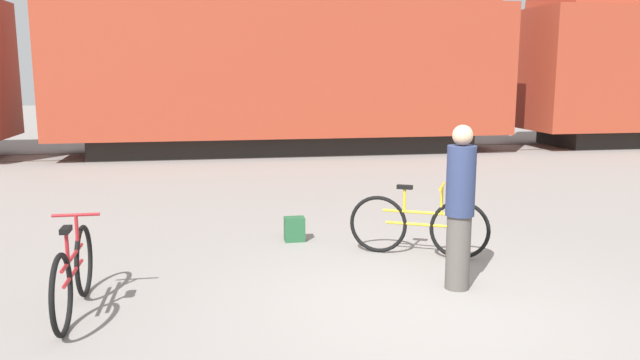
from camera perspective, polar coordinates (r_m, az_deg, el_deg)
The scene contains 8 objects.
ground_plane at distance 6.61m, azimuth 9.56°, elevation -11.03°, with size 80.00×80.00×0.00m, color gray.
freight_train at distance 18.16m, azimuth -3.29°, elevation 11.99°, with size 40.65×3.11×5.72m.
rail_near at distance 17.59m, azimuth -2.92°, elevation 2.28°, with size 52.65×0.07×0.01m, color #4C4238.
rail_far at distance 19.00m, azimuth -3.45°, elevation 2.85°, with size 52.65×0.07×0.01m, color #4C4238.
bicycle_maroon at distance 6.59m, azimuth -21.61°, elevation -8.03°, with size 0.46×1.79×0.94m.
bicycle_yellow at distance 8.10m, azimuth 8.96°, elevation -4.13°, with size 1.63×0.86×0.94m.
person_in_navy at distance 6.85m, azimuth 12.67°, elevation -2.41°, with size 0.31×0.31×1.79m.
backpack at distance 8.75m, azimuth -2.35°, elevation -4.51°, with size 0.28×0.20×0.34m.
Camera 1 is at (-2.11, -5.81, 2.35)m, focal length 35.00 mm.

